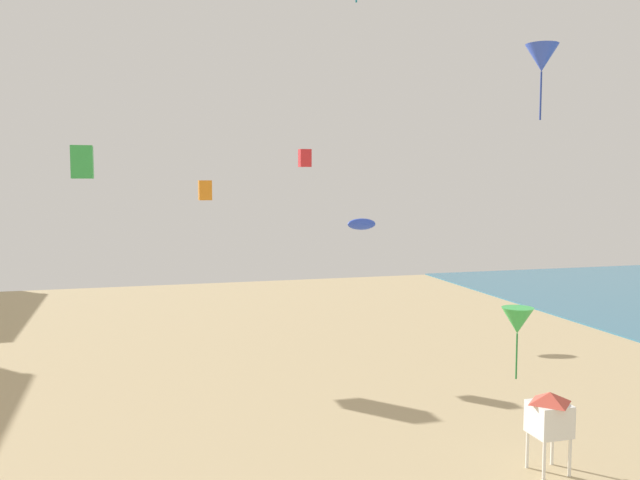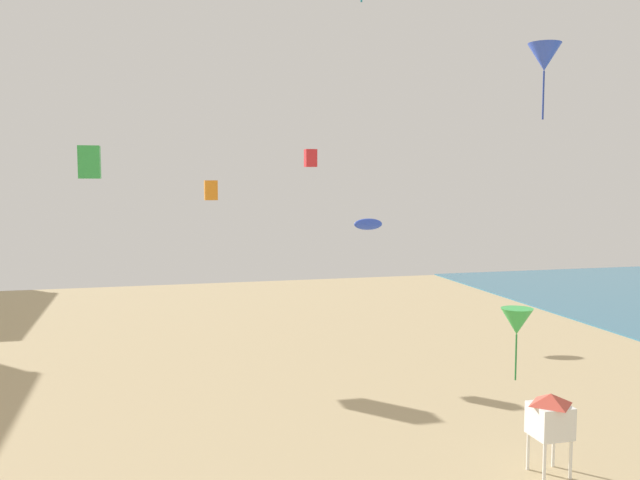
% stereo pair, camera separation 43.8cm
% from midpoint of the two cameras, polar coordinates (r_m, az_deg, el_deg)
% --- Properties ---
extents(lifeguard_stand, '(1.10, 1.10, 2.55)m').
position_cam_midpoint_polar(lifeguard_stand, '(22.69, 18.19, -13.77)').
color(lifeguard_stand, white).
rests_on(lifeguard_stand, ground).
extents(kite_blue_delta, '(1.12, 1.12, 2.55)m').
position_cam_midpoint_polar(kite_blue_delta, '(24.96, 17.66, 14.38)').
color(kite_blue_delta, blue).
extents(kite_red_box, '(0.61, 0.61, 0.95)m').
position_cam_midpoint_polar(kite_red_box, '(36.85, -1.63, 6.90)').
color(kite_red_box, red).
extents(kite_green_delta, '(0.92, 0.92, 2.08)m').
position_cam_midpoint_polar(kite_green_delta, '(20.24, 15.67, -6.55)').
color(kite_green_delta, green).
extents(kite_blue_parafoil_2, '(1.77, 0.49, 0.69)m').
position_cam_midpoint_polar(kite_blue_parafoil_2, '(40.88, 3.21, 1.34)').
color(kite_blue_parafoil_2, blue).
extents(kite_green_box, '(1.11, 1.11, 1.74)m').
position_cam_midpoint_polar(kite_green_box, '(38.30, -19.68, 6.19)').
color(kite_green_box, green).
extents(kite_orange_box, '(0.66, 0.66, 1.04)m').
position_cam_midpoint_polar(kite_orange_box, '(36.14, -9.99, 4.14)').
color(kite_orange_box, orange).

